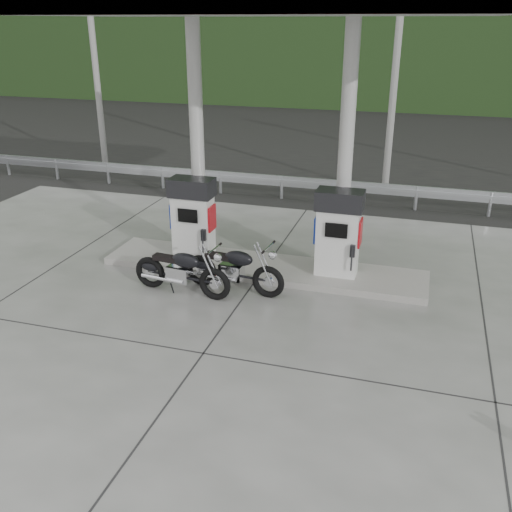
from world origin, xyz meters
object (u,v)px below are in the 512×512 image
(gas_pump_right, at_px, (338,233))
(motorcycle_right, at_px, (234,269))
(gas_pump_left, at_px, (193,218))
(motorcycle_left, at_px, (181,271))

(gas_pump_right, height_order, motorcycle_right, gas_pump_right)
(gas_pump_left, relative_size, motorcycle_left, 0.91)
(motorcycle_right, bearing_deg, gas_pump_right, 36.32)
(motorcycle_left, bearing_deg, motorcycle_right, 28.04)
(gas_pump_left, height_order, motorcycle_right, gas_pump_left)
(gas_pump_left, distance_m, gas_pump_right, 3.20)
(gas_pump_right, xyz_separation_m, motorcycle_left, (-2.84, -1.51, -0.58))
(motorcycle_left, distance_m, motorcycle_right, 1.04)
(gas_pump_right, height_order, motorcycle_left, gas_pump_right)
(gas_pump_right, distance_m, motorcycle_left, 3.27)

